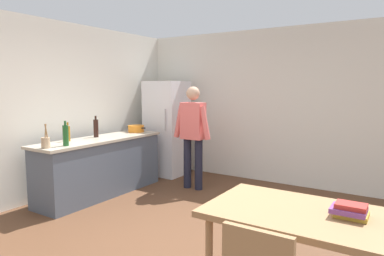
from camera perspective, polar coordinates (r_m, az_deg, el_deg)
name	(u,v)px	position (r m, az deg, el deg)	size (l,w,h in m)	color
ground_plane	(175,244)	(3.95, -2.85, -18.61)	(14.00, 14.00, 0.00)	brown
wall_back	(273,106)	(6.26, 13.30, 3.48)	(6.40, 0.12, 2.70)	silver
wall_left	(40,110)	(5.63, -23.76, 2.73)	(0.12, 5.60, 2.70)	silver
kitchen_counter	(101,166)	(5.65, -14.81, -6.13)	(0.64, 2.20, 0.90)	#4C5666
refrigerator	(167,128)	(6.67, -4.17, -0.03)	(0.70, 0.67, 1.80)	white
person	(193,131)	(5.68, 0.14, -0.43)	(0.70, 0.22, 1.70)	#1E1E2D
dining_table	(299,220)	(2.87, 17.32, -14.36)	(1.40, 0.90, 0.75)	#9E754C
cooking_pot	(136,129)	(6.18, -9.21, -0.09)	(0.40, 0.28, 0.12)	orange
utensil_jar	(46,142)	(4.88, -23.01, -2.17)	(0.11, 0.11, 0.32)	tan
bottle_wine_green	(66,135)	(4.97, -20.14, -1.12)	(0.08, 0.08, 0.34)	#1E5123
bottle_oil_amber	(68,133)	(5.38, -19.80, -0.84)	(0.06, 0.06, 0.28)	#996619
bottle_wine_dark	(96,128)	(5.67, -15.58, 0.00)	(0.08, 0.08, 0.34)	black
book_stack	(350,211)	(2.82, 24.66, -12.31)	(0.25, 0.22, 0.11)	gold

